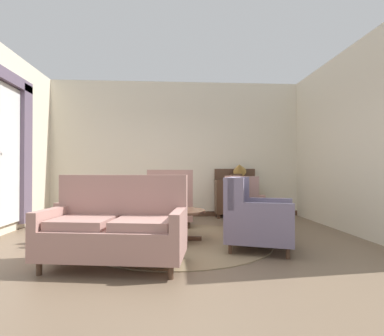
# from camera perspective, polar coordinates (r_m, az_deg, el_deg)

# --- Properties ---
(ground) EXTENTS (8.47, 8.47, 0.00)m
(ground) POSITION_cam_1_polar(r_m,az_deg,el_deg) (4.51, -2.57, -14.62)
(ground) COLOR brown
(wall_back) EXTENTS (6.21, 0.08, 3.27)m
(wall_back) POSITION_cam_1_polar(r_m,az_deg,el_deg) (7.32, -2.99, 3.62)
(wall_back) COLOR beige
(wall_back) RESTS_ON ground
(wall_right) EXTENTS (0.08, 4.09, 3.27)m
(wall_right) POSITION_cam_1_polar(r_m,az_deg,el_deg) (6.13, 26.93, 4.52)
(wall_right) COLOR beige
(wall_right) RESTS_ON ground
(baseboard_back) EXTENTS (6.05, 0.03, 0.12)m
(baseboard_back) POSITION_cam_1_polar(r_m,az_deg,el_deg) (7.32, -2.99, -8.73)
(baseboard_back) COLOR #4C3323
(baseboard_back) RESTS_ON ground
(area_rug) EXTENTS (2.88, 2.88, 0.01)m
(area_rug) POSITION_cam_1_polar(r_m,az_deg,el_deg) (4.80, -2.64, -13.69)
(area_rug) COLOR #847051
(area_rug) RESTS_ON ground
(window_with_curtains) EXTENTS (0.12, 1.86, 2.70)m
(window_with_curtains) POSITION_cam_1_polar(r_m,az_deg,el_deg) (5.91, -32.47, 3.82)
(window_with_curtains) COLOR silver
(coffee_table) EXTENTS (0.84, 0.84, 0.48)m
(coffee_table) POSITION_cam_1_polar(r_m,az_deg,el_deg) (4.76, -2.55, -9.06)
(coffee_table) COLOR #4C3323
(coffee_table) RESTS_ON ground
(porcelain_vase) EXTENTS (0.17, 0.17, 0.36)m
(porcelain_vase) POSITION_cam_1_polar(r_m,az_deg,el_deg) (4.77, -3.22, -6.19)
(porcelain_vase) COLOR #384C93
(porcelain_vase) RESTS_ON coffee_table
(settee) EXTENTS (1.69, 1.01, 1.04)m
(settee) POSITION_cam_1_polar(r_m,az_deg,el_deg) (3.64, -14.27, -11.09)
(settee) COLOR tan
(settee) RESTS_ON ground
(armchair_near_sideboard) EXTENTS (1.10, 1.06, 1.01)m
(armchair_near_sideboard) POSITION_cam_1_polar(r_m,az_deg,el_deg) (4.31, 11.75, -9.44)
(armchair_near_sideboard) COLOR slate
(armchair_near_sideboard) RESTS_ON ground
(armchair_beside_settee) EXTENTS (0.89, 0.89, 1.12)m
(armchair_beside_settee) POSITION_cam_1_polar(r_m,az_deg,el_deg) (5.93, -4.30, -6.79)
(armchair_beside_settee) COLOR tan
(armchair_beside_settee) RESTS_ON ground
(armchair_near_window) EXTENTS (1.01, 0.98, 1.02)m
(armchair_near_window) POSITION_cam_1_polar(r_m,az_deg,el_deg) (5.07, -17.73, -8.03)
(armchair_near_window) COLOR tan
(armchair_near_window) RESTS_ON ground
(armchair_back_corner) EXTENTS (0.95, 0.92, 1.01)m
(armchair_back_corner) POSITION_cam_1_polar(r_m,az_deg,el_deg) (5.30, 11.09, -7.71)
(armchair_back_corner) COLOR tan
(armchair_back_corner) RESTS_ON ground
(side_table) EXTENTS (0.51, 0.51, 0.69)m
(side_table) POSITION_cam_1_polar(r_m,az_deg,el_deg) (6.02, 8.59, -7.02)
(side_table) COLOR #4C3323
(side_table) RESTS_ON ground
(sideboard) EXTENTS (0.98, 0.36, 1.15)m
(sideboard) POSITION_cam_1_polar(r_m,az_deg,el_deg) (7.18, 8.38, -5.25)
(sideboard) COLOR #4C3323
(sideboard) RESTS_ON ground
(gramophone) EXTENTS (0.40, 0.47, 0.48)m
(gramophone) POSITION_cam_1_polar(r_m,az_deg,el_deg) (7.09, 8.88, -0.39)
(gramophone) COLOR #4C3323
(gramophone) RESTS_ON sideboard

